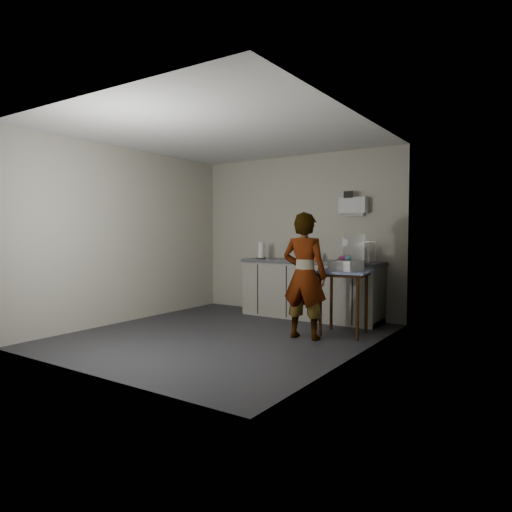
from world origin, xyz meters
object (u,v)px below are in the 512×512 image
Objects in this scene: dark_bottle at (299,253)px; kitchen_counter at (311,291)px; dish_rack at (358,257)px; soda_can at (316,256)px; bakery_box at (347,262)px; soap_bottle at (305,252)px; standing_man at (305,276)px; side_table at (344,279)px; paper_towel at (261,251)px.

kitchen_counter is at bearing -0.83° from dark_bottle.
dark_bottle is at bearing 177.42° from dish_rack.
bakery_box is at bearing -43.86° from soda_can.
soap_bottle is at bearing -179.53° from dish_rack.
standing_man is 7.58× the size of dark_bottle.
soda_can is 0.61× the size of dark_bottle.
bakery_box is (0.04, 0.01, 0.21)m from side_table.
soda_can is 0.28m from dark_bottle.
kitchen_counter is 4.77× the size of bakery_box.
kitchen_counter reaches higher than side_table.
standing_man reaches higher than kitchen_counter.
standing_man is at bearing -132.57° from side_table.
soap_bottle is at bearing 135.13° from side_table.
side_table is 0.78m from dish_rack.
standing_man is 3.67× the size of dish_rack.
soap_bottle is 0.98× the size of paper_towel.
kitchen_counter is at bearing 176.94° from dish_rack.
bakery_box is at bearing -40.08° from kitchen_counter.
paper_towel is 0.57× the size of bakery_box.
paper_towel is (-0.64, -0.10, 0.02)m from dark_bottle.
paper_towel is at bearing -173.55° from kitchen_counter.
bakery_box is (1.13, -0.77, -0.06)m from dark_bottle.
paper_towel is 0.62× the size of dish_rack.
side_table is 1.25m from soap_bottle.
kitchen_counter is 17.50× the size of soda_can.
paper_towel is (-0.78, -0.05, -0.00)m from soap_bottle.
kitchen_counter is 2.65× the size of side_table.
dish_rack is at bearing 89.52° from side_table.
paper_towel is at bearing -170.38° from soda_can.
side_table is 0.58m from standing_man.
soap_bottle is at bearing -67.24° from standing_man.
dish_rack is at bearing -2.58° from dark_bottle.
dark_bottle reaches higher than side_table.
soda_can is at bearing 9.62° from paper_towel.
bakery_box reaches higher than side_table.
dark_bottle is (-0.27, -0.05, 0.04)m from soda_can.
kitchen_counter is at bearing -133.07° from soda_can.
paper_towel reaches higher than side_table.
soap_bottle is 0.87m from dish_rack.
soda_can is at bearing 46.93° from kitchen_counter.
standing_man is at bearing -58.66° from dark_bottle.
bakery_box is at bearing -20.78° from paper_towel.
kitchen_counter is 8.29× the size of paper_towel.
soda_can reaches higher than kitchen_counter.
dark_bottle is (-0.13, 0.05, -0.03)m from soap_bottle.
side_table is 3.19× the size of soap_bottle.
dish_rack is (0.73, -0.10, 0.01)m from soda_can.
standing_man reaches higher than soda_can.
side_table is 1.95× the size of dish_rack.
standing_man reaches higher than bakery_box.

